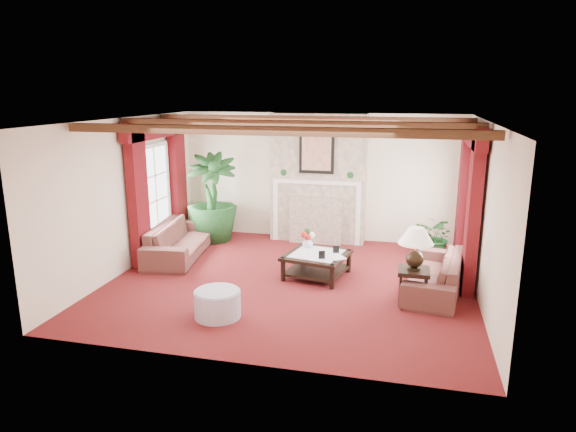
% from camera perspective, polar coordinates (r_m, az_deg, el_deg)
% --- Properties ---
extents(floor, '(6.00, 6.00, 0.00)m').
position_cam_1_polar(floor, '(8.78, 0.28, -7.28)').
color(floor, '#460C12').
rests_on(floor, ground).
extents(ceiling, '(6.00, 6.00, 0.00)m').
position_cam_1_polar(ceiling, '(8.21, 0.30, 10.59)').
color(ceiling, white).
rests_on(ceiling, floor).
extents(back_wall, '(6.00, 0.02, 2.70)m').
position_cam_1_polar(back_wall, '(11.04, 3.55, 4.36)').
color(back_wall, beige).
rests_on(back_wall, ground).
extents(left_wall, '(0.02, 5.50, 2.70)m').
position_cam_1_polar(left_wall, '(9.52, -17.59, 2.20)').
color(left_wall, beige).
rests_on(left_wall, ground).
extents(right_wall, '(0.02, 5.50, 2.70)m').
position_cam_1_polar(right_wall, '(8.26, 21.00, 0.21)').
color(right_wall, beige).
rests_on(right_wall, ground).
extents(ceiling_beams, '(6.00, 3.00, 0.12)m').
position_cam_1_polar(ceiling_beams, '(8.21, 0.30, 10.17)').
color(ceiling_beams, '#3D2513').
rests_on(ceiling_beams, ceiling).
extents(fireplace, '(2.00, 0.52, 2.70)m').
position_cam_1_polar(fireplace, '(10.70, 3.47, 11.33)').
color(fireplace, tan).
rests_on(fireplace, ground).
extents(french_door_left, '(0.10, 1.10, 2.16)m').
position_cam_1_polar(french_door_left, '(10.25, -14.91, 7.59)').
color(french_door_left, white).
rests_on(french_door_left, ground).
extents(french_door_right, '(0.10, 1.10, 2.16)m').
position_cam_1_polar(french_door_right, '(9.10, 20.47, 6.45)').
color(french_door_right, white).
rests_on(french_door_right, ground).
extents(curtains_left, '(0.20, 2.40, 2.55)m').
position_cam_1_polar(curtains_left, '(10.16, -14.50, 9.94)').
color(curtains_left, '#44090D').
rests_on(curtains_left, ground).
extents(curtains_right, '(0.20, 2.40, 2.55)m').
position_cam_1_polar(curtains_right, '(9.05, 20.00, 9.13)').
color(curtains_right, '#44090D').
rests_on(curtains_right, ground).
extents(sofa_left, '(2.37, 1.23, 0.86)m').
position_cam_1_polar(sofa_left, '(10.20, -11.95, -2.01)').
color(sofa_left, '#3F111F').
rests_on(sofa_left, ground).
extents(sofa_right, '(2.19, 1.17, 0.79)m').
position_cam_1_polar(sofa_right, '(8.61, 16.04, -5.49)').
color(sofa_right, '#3F111F').
rests_on(sofa_right, ground).
extents(potted_palm, '(2.41, 2.64, 1.05)m').
position_cam_1_polar(potted_palm, '(11.10, -8.37, -0.06)').
color(potted_palm, black).
rests_on(potted_palm, ground).
extents(small_plant, '(1.46, 1.47, 0.65)m').
position_cam_1_polar(small_plant, '(10.30, 16.18, -2.72)').
color(small_plant, black).
rests_on(small_plant, ground).
extents(coffee_table, '(1.19, 1.19, 0.41)m').
position_cam_1_polar(coffee_table, '(8.96, 3.20, -5.46)').
color(coffee_table, black).
rests_on(coffee_table, ground).
extents(side_table, '(0.48, 0.48, 0.55)m').
position_cam_1_polar(side_table, '(8.06, 13.72, -7.60)').
color(side_table, black).
rests_on(side_table, ground).
extents(ottoman, '(0.66, 0.66, 0.39)m').
position_cam_1_polar(ottoman, '(7.50, -7.84, -9.66)').
color(ottoman, '#9D94A8').
rests_on(ottoman, ground).
extents(table_lamp, '(0.52, 0.52, 0.67)m').
position_cam_1_polar(table_lamp, '(7.86, 13.97, -3.48)').
color(table_lamp, black).
rests_on(table_lamp, side_table).
extents(flower_vase, '(0.27, 0.28, 0.19)m').
position_cam_1_polar(flower_vase, '(9.20, 2.19, -2.94)').
color(flower_vase, silver).
rests_on(flower_vase, coffee_table).
extents(book, '(0.25, 0.24, 0.31)m').
position_cam_1_polar(book, '(8.60, 4.81, -3.80)').
color(book, black).
rests_on(book, coffee_table).
extents(photo_frame_a, '(0.11, 0.06, 0.15)m').
position_cam_1_polar(photo_frame_a, '(8.59, 3.78, -4.35)').
color(photo_frame_a, black).
rests_on(photo_frame_a, coffee_table).
extents(photo_frame_b, '(0.11, 0.04, 0.14)m').
position_cam_1_polar(photo_frame_b, '(8.92, 5.36, -3.73)').
color(photo_frame_b, black).
rests_on(photo_frame_b, coffee_table).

